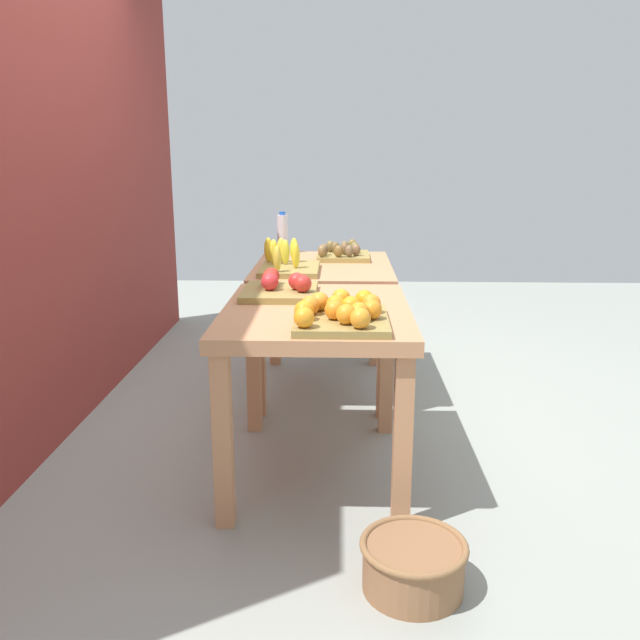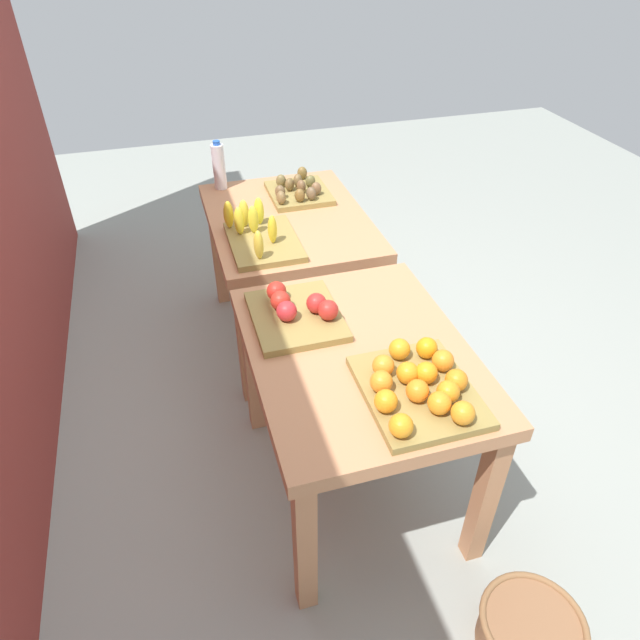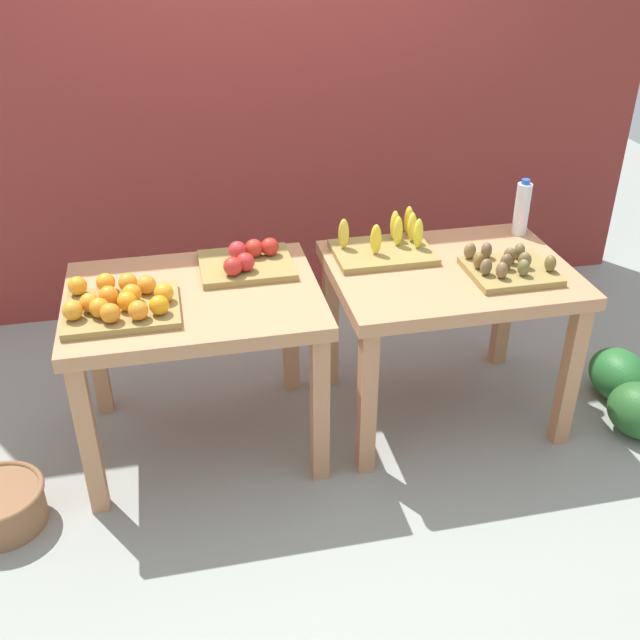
# 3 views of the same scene
# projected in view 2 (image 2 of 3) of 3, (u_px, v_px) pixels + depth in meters

# --- Properties ---
(ground_plane) EXTENTS (8.00, 8.00, 0.00)m
(ground_plane) POSITION_uv_depth(u_px,v_px,m) (318.00, 395.00, 3.00)
(ground_plane) COLOR gray
(display_table_left) EXTENTS (1.04, 0.80, 0.77)m
(display_table_left) POSITION_uv_depth(u_px,v_px,m) (358.00, 372.00, 2.17)
(display_table_left) COLOR tan
(display_table_left) RESTS_ON ground_plane
(display_table_right) EXTENTS (1.04, 0.80, 0.77)m
(display_table_right) POSITION_uv_depth(u_px,v_px,m) (288.00, 235.00, 3.03)
(display_table_right) COLOR tan
(display_table_right) RESTS_ON ground_plane
(orange_bin) EXTENTS (0.45, 0.37, 0.11)m
(orange_bin) POSITION_uv_depth(u_px,v_px,m) (419.00, 386.00, 1.88)
(orange_bin) COLOR olive
(orange_bin) RESTS_ON display_table_left
(apple_bin) EXTENTS (0.40, 0.34, 0.11)m
(apple_bin) POSITION_uv_depth(u_px,v_px,m) (296.00, 311.00, 2.23)
(apple_bin) COLOR olive
(apple_bin) RESTS_ON display_table_left
(banana_crate) EXTENTS (0.44, 0.33, 0.17)m
(banana_crate) POSITION_uv_depth(u_px,v_px,m) (259.00, 235.00, 2.71)
(banana_crate) COLOR olive
(banana_crate) RESTS_ON display_table_right
(kiwi_bin) EXTENTS (0.36, 0.32, 0.10)m
(kiwi_bin) POSITION_uv_depth(u_px,v_px,m) (298.00, 191.00, 3.13)
(kiwi_bin) COLOR olive
(kiwi_bin) RESTS_ON display_table_right
(water_bottle) EXTENTS (0.07, 0.07, 0.27)m
(water_bottle) POSITION_uv_depth(u_px,v_px,m) (219.00, 166.00, 3.16)
(water_bottle) COLOR silver
(water_bottle) RESTS_ON display_table_right
(watermelon_pile) EXTENTS (0.63, 0.66, 0.48)m
(watermelon_pile) POSITION_uv_depth(u_px,v_px,m) (288.00, 228.00, 4.11)
(watermelon_pile) COLOR #29722C
(watermelon_pile) RESTS_ON ground_plane
(wicker_basket) EXTENTS (0.36, 0.36, 0.18)m
(wicker_basket) POSITION_uv_depth(u_px,v_px,m) (529.00, 633.00, 1.95)
(wicker_basket) COLOR #8C6040
(wicker_basket) RESTS_ON ground_plane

